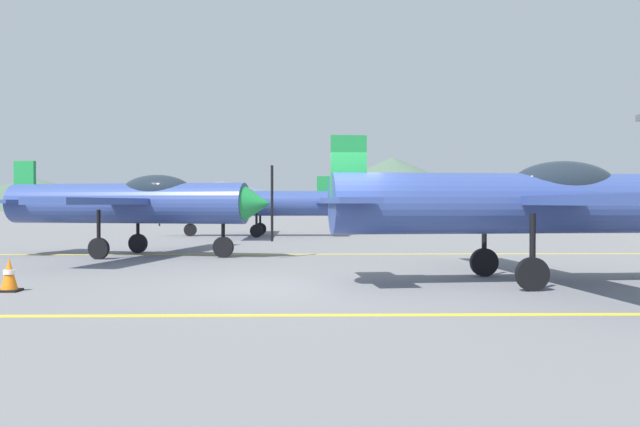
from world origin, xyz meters
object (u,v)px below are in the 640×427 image
object	(u,v)px
car_sedan	(374,216)
traffic_cone_front	(9,275)
airplane_near	(532,201)
airplane_far	(247,202)
airplane_mid	(136,202)

from	to	relation	value
car_sedan	traffic_cone_front	xyz separation A→B (m)	(-8.99, -25.55, -0.56)
airplane_near	airplane_far	bearing A→B (deg)	111.67
airplane_far	car_sedan	distance (m)	9.16
airplane_near	airplane_mid	bearing A→B (deg)	145.05
airplane_far	airplane_near	bearing A→B (deg)	-68.33
airplane_mid	airplane_far	size ratio (longest dim) A/B	1.00
airplane_near	airplane_far	world-z (taller)	same
airplane_near	airplane_far	size ratio (longest dim) A/B	1.01
car_sedan	traffic_cone_front	world-z (taller)	car_sedan
airplane_near	traffic_cone_front	xyz separation A→B (m)	(-9.59, -1.10, -1.30)
airplane_near	airplane_mid	size ratio (longest dim) A/B	1.00
car_sedan	airplane_mid	bearing A→B (deg)	-116.12
airplane_near	car_sedan	size ratio (longest dim) A/B	2.06
airplane_far	airplane_mid	bearing A→B (deg)	-100.52
traffic_cone_front	airplane_near	bearing A→B (deg)	6.53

